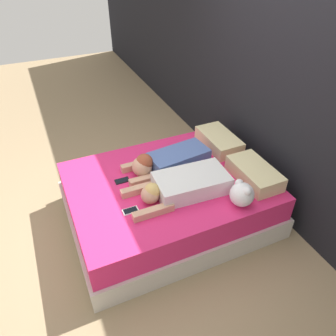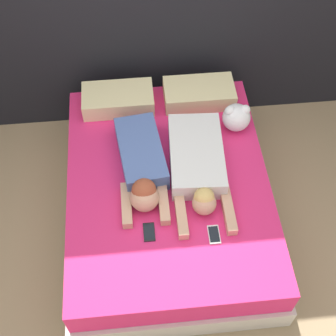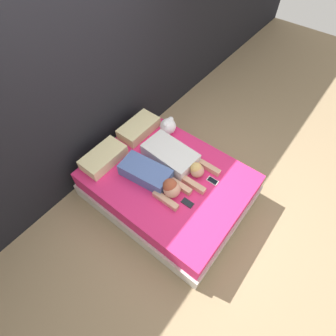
{
  "view_description": "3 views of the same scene",
  "coord_description": "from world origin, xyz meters",
  "px_view_note": "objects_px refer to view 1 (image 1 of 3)",
  "views": [
    {
      "loc": [
        2.34,
        -1.05,
        2.55
      ],
      "look_at": [
        0.0,
        0.0,
        0.66
      ],
      "focal_mm": 35.0,
      "sensor_mm": 36.0,
      "label": 1
    },
    {
      "loc": [
        -0.19,
        -1.95,
        3.39
      ],
      "look_at": [
        0.0,
        0.0,
        0.66
      ],
      "focal_mm": 50.0,
      "sensor_mm": 36.0,
      "label": 2
    },
    {
      "loc": [
        -1.47,
        -1.16,
        3.21
      ],
      "look_at": [
        0.0,
        0.0,
        0.66
      ],
      "focal_mm": 28.0,
      "sensor_mm": 36.0,
      "label": 3
    }
  ],
  "objects_px": {
    "person_left": "(166,161)",
    "cell_phone_left": "(122,181)",
    "pillow_head_left": "(219,141)",
    "person_right": "(183,185)",
    "pillow_head_right": "(254,173)",
    "cell_phone_right": "(130,211)",
    "plush_toy": "(242,194)",
    "bed": "(168,199)"
  },
  "relations": [
    {
      "from": "person_left",
      "to": "cell_phone_left",
      "type": "xyz_separation_m",
      "value": [
        0.01,
        -0.49,
        -0.09
      ]
    },
    {
      "from": "pillow_head_left",
      "to": "person_right",
      "type": "xyz_separation_m",
      "value": [
        0.56,
        -0.73,
        0.01
      ]
    },
    {
      "from": "pillow_head_right",
      "to": "person_right",
      "type": "xyz_separation_m",
      "value": [
        -0.11,
        -0.73,
        0.01
      ]
    },
    {
      "from": "person_right",
      "to": "cell_phone_left",
      "type": "height_order",
      "value": "person_right"
    },
    {
      "from": "pillow_head_left",
      "to": "cell_phone_right",
      "type": "relative_size",
      "value": 4.07
    },
    {
      "from": "person_left",
      "to": "pillow_head_left",
      "type": "bearing_deg",
      "value": 101.89
    },
    {
      "from": "cell_phone_left",
      "to": "plush_toy",
      "type": "relative_size",
      "value": 0.61
    },
    {
      "from": "cell_phone_right",
      "to": "pillow_head_left",
      "type": "bearing_deg",
      "value": 115.45
    },
    {
      "from": "person_right",
      "to": "plush_toy",
      "type": "distance_m",
      "value": 0.55
    },
    {
      "from": "pillow_head_right",
      "to": "cell_phone_left",
      "type": "relative_size",
      "value": 4.07
    },
    {
      "from": "bed",
      "to": "cell_phone_right",
      "type": "distance_m",
      "value": 0.62
    },
    {
      "from": "pillow_head_right",
      "to": "plush_toy",
      "type": "distance_m",
      "value": 0.41
    },
    {
      "from": "person_right",
      "to": "plush_toy",
      "type": "bearing_deg",
      "value": 48.58
    },
    {
      "from": "cell_phone_right",
      "to": "bed",
      "type": "bearing_deg",
      "value": 118.99
    },
    {
      "from": "cell_phone_right",
      "to": "person_right",
      "type": "bearing_deg",
      "value": 94.55
    },
    {
      "from": "pillow_head_right",
      "to": "person_right",
      "type": "bearing_deg",
      "value": -98.56
    },
    {
      "from": "person_right",
      "to": "cell_phone_right",
      "type": "relative_size",
      "value": 7.03
    },
    {
      "from": "bed",
      "to": "person_left",
      "type": "bearing_deg",
      "value": 160.7
    },
    {
      "from": "pillow_head_left",
      "to": "person_left",
      "type": "bearing_deg",
      "value": -78.11
    },
    {
      "from": "bed",
      "to": "pillow_head_left",
      "type": "bearing_deg",
      "value": 113.16
    },
    {
      "from": "person_left",
      "to": "cell_phone_left",
      "type": "relative_size",
      "value": 6.41
    },
    {
      "from": "pillow_head_left",
      "to": "pillow_head_right",
      "type": "height_order",
      "value": "same"
    },
    {
      "from": "cell_phone_left",
      "to": "person_left",
      "type": "bearing_deg",
      "value": 91.45
    },
    {
      "from": "bed",
      "to": "person_right",
      "type": "bearing_deg",
      "value": 13.56
    },
    {
      "from": "person_left",
      "to": "cell_phone_right",
      "type": "xyz_separation_m",
      "value": [
        0.46,
        -0.55,
        -0.09
      ]
    },
    {
      "from": "plush_toy",
      "to": "person_right",
      "type": "bearing_deg",
      "value": -131.42
    },
    {
      "from": "bed",
      "to": "pillow_head_left",
      "type": "height_order",
      "value": "pillow_head_left"
    },
    {
      "from": "pillow_head_right",
      "to": "plush_toy",
      "type": "height_order",
      "value": "plush_toy"
    },
    {
      "from": "person_right",
      "to": "cell_phone_left",
      "type": "xyz_separation_m",
      "value": [
        -0.4,
        -0.48,
        -0.08
      ]
    },
    {
      "from": "bed",
      "to": "pillow_head_left",
      "type": "distance_m",
      "value": 0.92
    },
    {
      "from": "person_left",
      "to": "cell_phone_right",
      "type": "bearing_deg",
      "value": -50.51
    },
    {
      "from": "person_right",
      "to": "pillow_head_left",
      "type": "bearing_deg",
      "value": 127.55
    },
    {
      "from": "cell_phone_right",
      "to": "plush_toy",
      "type": "distance_m",
      "value": 1.01
    },
    {
      "from": "pillow_head_left",
      "to": "person_left",
      "type": "xyz_separation_m",
      "value": [
        0.15,
        -0.72,
        0.02
      ]
    },
    {
      "from": "bed",
      "to": "pillow_head_right",
      "type": "xyz_separation_m",
      "value": [
        0.34,
        0.79,
        0.33
      ]
    },
    {
      "from": "pillow_head_left",
      "to": "person_right",
      "type": "distance_m",
      "value": 0.93
    },
    {
      "from": "person_left",
      "to": "plush_toy",
      "type": "relative_size",
      "value": 3.91
    },
    {
      "from": "bed",
      "to": "cell_phone_right",
      "type": "bearing_deg",
      "value": -61.01
    },
    {
      "from": "person_left",
      "to": "cell_phone_left",
      "type": "bearing_deg",
      "value": -88.55
    },
    {
      "from": "cell_phone_left",
      "to": "bed",
      "type": "bearing_deg",
      "value": 67.9
    },
    {
      "from": "cell_phone_right",
      "to": "plush_toy",
      "type": "bearing_deg",
      "value": 71.52
    },
    {
      "from": "bed",
      "to": "plush_toy",
      "type": "height_order",
      "value": "plush_toy"
    }
  ]
}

